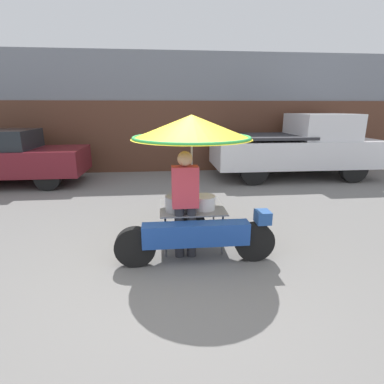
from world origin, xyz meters
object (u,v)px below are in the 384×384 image
Objects in this scene: vendor_motorcycle_cart at (192,148)px; parked_car at (4,157)px; vendor_person at (185,200)px; pickup_truck at (298,147)px.

vendor_motorcycle_cart is 6.77m from parked_car.
vendor_person is 0.31× the size of pickup_truck.
parked_car is at bearing 137.35° from vendor_motorcycle_cart.
pickup_truck is at bearing 0.84° from parked_car.
parked_car is at bearing 134.63° from vendor_person.
pickup_truck is at bearing 51.40° from vendor_person.
vendor_motorcycle_cart is at bearing 66.56° from vendor_person.
parked_car is 0.85× the size of pickup_truck.
pickup_truck is (3.99, 5.00, 0.08)m from vendor_person.
vendor_motorcycle_cart reaches higher than vendor_person.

